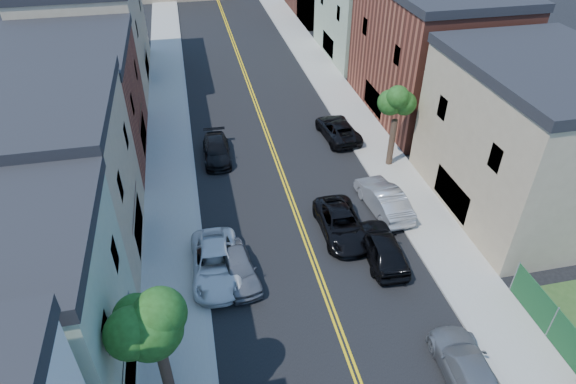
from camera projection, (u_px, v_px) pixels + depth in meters
sidewalk_left at (167, 123)px, 40.86m from camera, size 3.20×100.00×0.15m
sidewalk_right at (347, 105)px, 43.55m from camera, size 3.20×100.00×0.15m
curb_left at (188, 120)px, 41.16m from camera, size 0.30×100.00×0.15m
curb_right at (328, 107)px, 43.25m from camera, size 0.30×100.00×0.15m
bldg_left_tan_near at (39, 191)px, 25.35m from camera, size 9.00×10.00×9.00m
bldg_left_brick at (72, 108)px, 34.35m from camera, size 9.00×12.00×8.00m
bldg_left_tan_far at (91, 34)px, 44.99m from camera, size 9.00×16.00×9.50m
bldg_right_tan at (530, 143)px, 29.33m from camera, size 9.00×12.00×9.00m
bldg_right_brick at (429, 54)px, 40.11m from camera, size 9.00×14.00×10.00m
bldg_right_palegrn at (370, 15)px, 51.64m from camera, size 9.00×12.00×8.50m
tree_left_mid at (150, 304)px, 16.47m from camera, size 5.20×5.20×9.29m
tree_right_far at (399, 92)px, 32.31m from camera, size 4.40×4.40×8.03m
white_pickup at (216, 263)px, 26.29m from camera, size 2.72×5.59×1.53m
grey_car_left at (238, 268)px, 26.06m from camera, size 2.30×4.53×1.48m
black_car_left at (217, 150)px, 36.02m from camera, size 2.07×4.82×1.38m
grey_car_right at (468, 370)px, 21.03m from camera, size 2.52×5.32×1.50m
black_car_right at (382, 247)px, 27.26m from camera, size 2.26×5.05×1.69m
silver_car_right at (383, 199)px, 30.86m from camera, size 2.31×5.36×1.72m
dark_car_right_far at (338, 129)px, 38.57m from camera, size 2.84×5.47×1.47m
black_suv_lane at (341, 224)px, 29.03m from camera, size 2.46×5.30×1.47m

